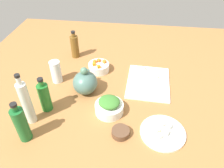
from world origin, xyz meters
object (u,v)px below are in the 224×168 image
at_px(cutting_board, 148,82).
at_px(bottle_1, 45,97).
at_px(plate_tofu, 163,133).
at_px(bottle_3, 26,103).
at_px(bowl_greens, 109,108).
at_px(bowl_carrots, 99,67).
at_px(bottle_2, 21,124).
at_px(teapot, 85,82).
at_px(bowl_small_side, 121,132).
at_px(bottle_0, 75,46).
at_px(drinking_glass_0, 56,72).

bearing_deg(cutting_board, bottle_1, 118.15).
distance_m(plate_tofu, bottle_3, 0.65).
height_order(bowl_greens, bowl_carrots, same).
bearing_deg(bottle_2, bottle_1, -8.99).
distance_m(teapot, bottle_3, 0.33).
xyz_separation_m(plate_tofu, teapot, (0.25, 0.42, 0.06)).
bearing_deg(bottle_3, bowl_greens, -74.14).
bearing_deg(bottle_1, plate_tofu, -98.43).
distance_m(cutting_board, bottle_1, 0.60).
relative_size(bowl_greens, bottle_3, 0.52).
distance_m(bowl_greens, bowl_small_side, 0.16).
bearing_deg(plate_tofu, bowl_small_side, 99.28).
xyz_separation_m(bowl_carrots, bottle_0, (0.15, 0.19, 0.06)).
distance_m(cutting_board, teapot, 0.38).
relative_size(teapot, bottle_3, 0.58).
distance_m(bowl_small_side, bottle_2, 0.44).
bearing_deg(bottle_1, bottle_2, 171.01).
height_order(plate_tofu, bowl_carrots, bowl_carrots).
bearing_deg(bowl_small_side, bottle_1, 73.23).
bearing_deg(bowl_greens, bowl_carrots, 18.22).
bearing_deg(bottle_1, bottle_0, -1.62).
bearing_deg(bottle_1, bowl_small_side, -106.77).
xyz_separation_m(teapot, drinking_glass_0, (0.07, 0.19, 0.00)).
relative_size(plate_tofu, drinking_glass_0, 1.53).
xyz_separation_m(plate_tofu, bowl_greens, (0.11, 0.27, 0.02)).
xyz_separation_m(bowl_small_side, teapot, (0.28, 0.23, 0.05)).
relative_size(plate_tofu, bottle_2, 0.97).
bearing_deg(bottle_2, bottle_0, -3.61).
bearing_deg(bottle_0, drinking_glass_0, 172.57).
distance_m(bottle_1, bottle_2, 0.19).
height_order(cutting_board, bowl_small_side, bowl_small_side).
bearing_deg(bottle_0, bowl_greens, -148.39).
bearing_deg(cutting_board, drinking_glass_0, 95.05).
height_order(bowl_carrots, drinking_glass_0, drinking_glass_0).
relative_size(plate_tofu, bowl_carrots, 1.59).
relative_size(bowl_greens, bottle_2, 0.67).
bearing_deg(teapot, plate_tofu, -120.50).
distance_m(cutting_board, drinking_glass_0, 0.56).
height_order(teapot, drinking_glass_0, teapot).
bearing_deg(bowl_small_side, cutting_board, -17.86).
relative_size(cutting_board, bottle_1, 1.62).
bearing_deg(bowl_small_side, bowl_greens, 27.58).
distance_m(plate_tofu, bowl_small_side, 0.20).
bearing_deg(bowl_greens, plate_tofu, -111.57).
relative_size(teapot, bottle_0, 0.85).
bearing_deg(cutting_board, bowl_small_side, 162.14).
xyz_separation_m(bottle_2, drinking_glass_0, (0.42, -0.01, -0.02)).
bearing_deg(bottle_0, plate_tofu, -136.58).
distance_m(bowl_small_side, teapot, 0.36).
distance_m(bowl_greens, bottle_2, 0.42).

